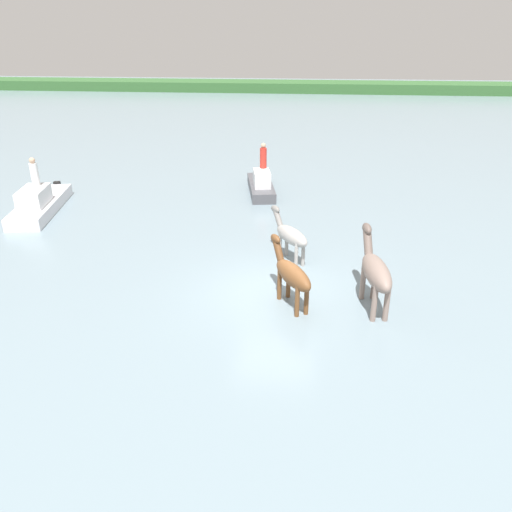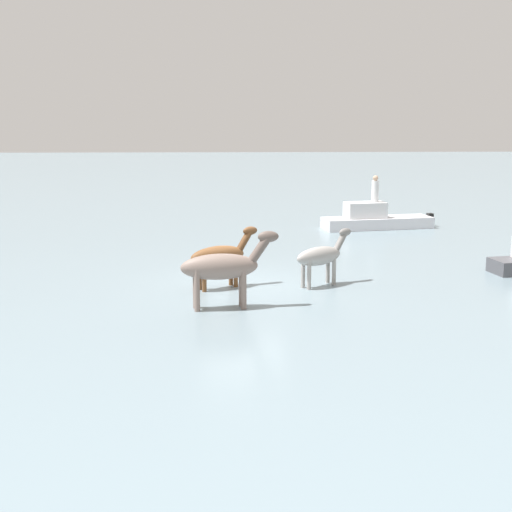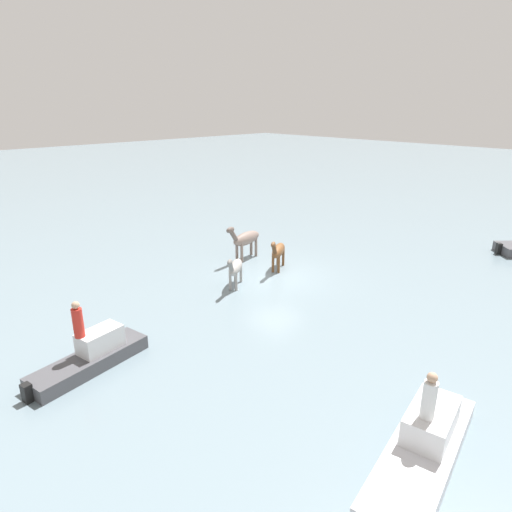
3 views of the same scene
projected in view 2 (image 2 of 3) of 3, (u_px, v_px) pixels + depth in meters
The scene contains 6 objects.
ground_plane at pixel (243, 284), 21.97m from camera, with size 148.76×148.76×0.00m, color gray.
horse_mid_herd at pixel (220, 256), 21.29m from camera, with size 1.45×2.14×1.77m.
horse_chestnut_trailing at pixel (321, 256), 21.56m from camera, with size 1.52×1.94×1.67m.
horse_lead at pixel (223, 267), 19.02m from camera, with size 0.92×2.66×2.06m.
boat_tender_starboard at pixel (375, 221), 32.49m from camera, with size 2.28×5.23×1.35m.
person_helmsman_aft at pixel (375, 190), 32.15m from camera, with size 0.32×0.32×1.19m.
Camera 2 is at (21.37, -0.36, 5.13)m, focal length 50.61 mm.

